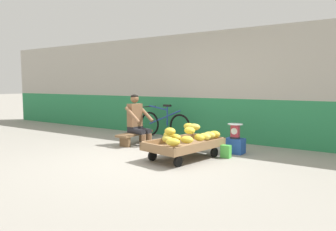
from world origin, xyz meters
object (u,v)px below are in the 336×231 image
bicycle_near_left (164,124)px  banana_cart (184,146)px  shopping_bag (226,151)px  low_bench (135,135)px  plastic_crate (235,146)px  weighing_scale (235,131)px  vendor_seated (137,120)px

bicycle_near_left → banana_cart: bearing=-46.4°
shopping_bag → banana_cart: bearing=-139.5°
low_bench → shopping_bag: 2.32m
plastic_crate → weighing_scale: (0.00, -0.00, 0.30)m
weighing_scale → shopping_bag: bearing=-87.9°
vendor_seated → shopping_bag: 2.27m
bicycle_near_left → shopping_bag: bicycle_near_left is taller
vendor_seated → bicycle_near_left: (-0.05, 1.14, -0.21)m
plastic_crate → shopping_bag: (0.02, -0.47, -0.03)m
plastic_crate → banana_cart: bearing=-120.7°
vendor_seated → plastic_crate: 2.28m
low_bench → plastic_crate: 2.32m
vendor_seated → plastic_crate: (2.21, 0.36, -0.42)m
low_bench → plastic_crate: bearing=8.7°
plastic_crate → weighing_scale: bearing=-90.0°
banana_cart → plastic_crate: (0.58, 0.98, -0.09)m
low_bench → bicycle_near_left: 1.14m
low_bench → vendor_seated: size_ratio=0.99×
plastic_crate → shopping_bag: bearing=-87.9°
banana_cart → bicycle_near_left: bicycle_near_left is taller
banana_cart → low_bench: banana_cart is taller
shopping_bag → low_bench: bearing=177.0°
low_bench → vendor_seated: 0.38m
low_bench → shopping_bag: size_ratio=4.68×
banana_cart → vendor_seated: bearing=159.1°
vendor_seated → bicycle_near_left: size_ratio=0.69×
plastic_crate → shopping_bag: 0.47m
low_bench → bicycle_near_left: bearing=88.3°
vendor_seated → weighing_scale: size_ratio=3.80×
banana_cart → bicycle_near_left: 2.44m
banana_cart → plastic_crate: size_ratio=4.35×
low_bench → bicycle_near_left: size_ratio=0.68×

